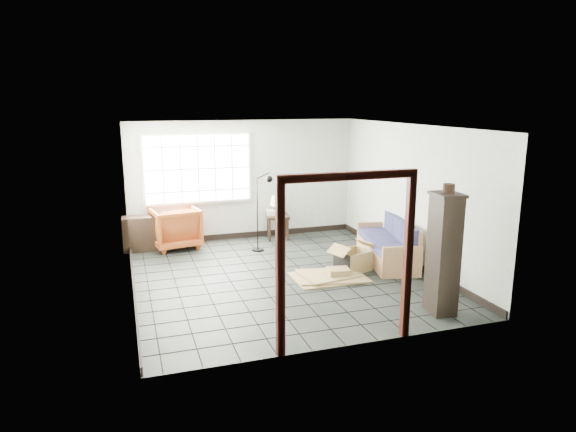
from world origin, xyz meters
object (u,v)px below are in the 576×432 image
object	(u,v)px
futon_sofa	(390,247)
armchair	(175,226)
side_table	(278,219)
tall_shelf	(443,253)

from	to	relation	value
futon_sofa	armchair	size ratio (longest dim) A/B	2.11
side_table	tall_shelf	bearing A→B (deg)	-77.05
futon_sofa	tall_shelf	world-z (taller)	tall_shelf
side_table	tall_shelf	xyz separation A→B (m)	(1.06, -4.61, 0.45)
futon_sofa	armchair	xyz separation A→B (m)	(-3.77, 2.26, 0.17)
futon_sofa	tall_shelf	bearing A→B (deg)	-89.19
futon_sofa	side_table	bearing A→B (deg)	136.55
futon_sofa	tall_shelf	xyz separation A→B (m)	(-0.48, -2.35, 0.60)
tall_shelf	futon_sofa	bearing A→B (deg)	84.67
side_table	tall_shelf	distance (m)	4.75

